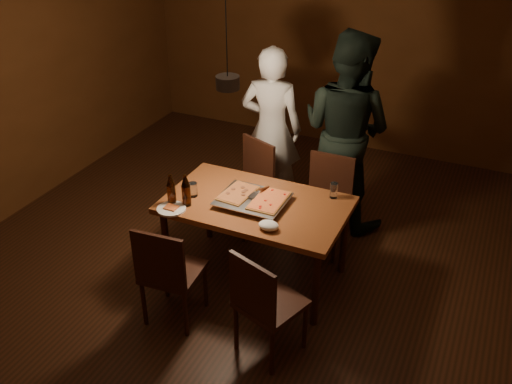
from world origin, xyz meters
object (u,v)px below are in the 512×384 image
at_px(chair_near_right, 263,298).
at_px(plate_slice, 171,209).
at_px(diner_dark, 346,130).
at_px(chair_near_left, 167,267).
at_px(chair_far_left, 251,177).
at_px(pizza_tray, 253,201).
at_px(chair_far_right, 327,194).
at_px(dining_table, 256,210).
at_px(diner_white, 271,129).
at_px(beer_bottle_a, 171,189).
at_px(pendant_lamp, 228,81).
at_px(beer_bottle_b, 186,190).

relative_size(chair_near_right, plate_slice, 2.28).
bearing_deg(diner_dark, chair_near_left, 86.31).
bearing_deg(plate_slice, chair_far_left, 80.90).
height_order(chair_near_left, pizza_tray, chair_near_left).
xyz_separation_m(chair_far_right, plate_slice, (-0.96, -1.11, 0.22)).
distance_m(chair_far_left, diner_dark, 1.01).
xyz_separation_m(dining_table, chair_near_right, (0.43, -0.83, -0.14)).
bearing_deg(diner_white, chair_near_right, 102.05).
relative_size(chair_near_left, diner_white, 0.29).
xyz_separation_m(chair_near_left, chair_near_right, (0.80, -0.02, 0.00)).
height_order(chair_far_right, beer_bottle_a, beer_bottle_a).
distance_m(chair_far_left, plate_slice, 1.16).
height_order(chair_far_left, plate_slice, chair_far_left).
bearing_deg(diner_dark, beer_bottle_a, 73.29).
bearing_deg(diner_white, pendant_lamp, 87.68).
relative_size(dining_table, beer_bottle_b, 5.40).
bearing_deg(diner_dark, chair_far_right, 107.40).
bearing_deg(beer_bottle_a, pendant_lamp, 35.56).
distance_m(chair_near_right, plate_slice, 1.12).
distance_m(dining_table, chair_far_right, 0.83).
bearing_deg(pizza_tray, diner_dark, 72.32).
distance_m(chair_far_right, beer_bottle_a, 1.48).
distance_m(chair_near_left, pizza_tray, 0.89).
bearing_deg(beer_bottle_b, chair_near_left, -76.27).
distance_m(chair_near_left, beer_bottle_b, 0.66).
relative_size(chair_far_left, pizza_tray, 0.99).
bearing_deg(chair_near_left, chair_far_right, 59.49).
xyz_separation_m(chair_near_right, diner_white, (-0.82, 2.05, 0.31)).
relative_size(beer_bottle_a, plate_slice, 1.14).
bearing_deg(beer_bottle_a, diner_white, 81.33).
xyz_separation_m(chair_near_right, pizza_tray, (-0.45, 0.81, 0.24)).
bearing_deg(chair_near_right, pizza_tray, 138.72).
distance_m(dining_table, pendant_lamp, 1.11).
bearing_deg(chair_near_left, pendant_lamp, 75.54).
distance_m(diner_white, pendant_lamp, 1.54).
bearing_deg(dining_table, chair_near_right, -62.43).
xyz_separation_m(beer_bottle_a, beer_bottle_b, (0.12, 0.03, 0.00)).
bearing_deg(dining_table, pizza_tray, -129.49).
xyz_separation_m(beer_bottle_a, plate_slice, (0.05, -0.09, -0.12)).
relative_size(beer_bottle_a, pendant_lamp, 0.24).
relative_size(beer_bottle_b, pendant_lamp, 0.25).
bearing_deg(plate_slice, diner_white, 83.39).
relative_size(dining_table, beer_bottle_a, 5.60).
bearing_deg(pendant_lamp, dining_table, 4.39).
distance_m(chair_far_left, chair_near_left, 1.55).
height_order(chair_far_right, diner_white, diner_white).
bearing_deg(chair_far_left, diner_dark, -124.43).
xyz_separation_m(chair_far_left, chair_near_right, (0.83, -1.57, 0.00)).
xyz_separation_m(chair_near_right, beer_bottle_a, (-1.05, 0.53, 0.35)).
distance_m(beer_bottle_b, diner_dark, 1.75).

